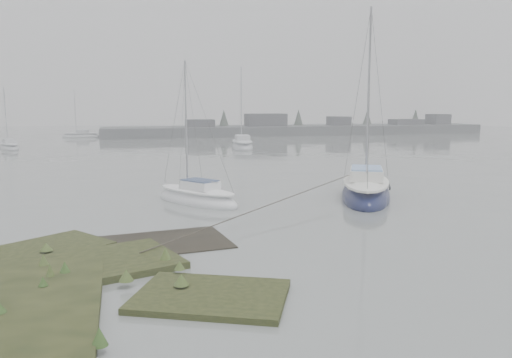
% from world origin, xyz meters
% --- Properties ---
extents(ground, '(160.00, 160.00, 0.00)m').
position_xyz_m(ground, '(0.00, 30.00, 0.00)').
color(ground, slate).
rests_on(ground, ground).
extents(far_shoreline, '(60.00, 8.00, 4.15)m').
position_xyz_m(far_shoreline, '(26.84, 61.90, 0.85)').
color(far_shoreline, '#4C4F51').
rests_on(far_shoreline, ground).
extents(sailboat_main, '(5.28, 7.38, 10.02)m').
position_xyz_m(sailboat_main, '(10.18, 10.31, 0.31)').
color(sailboat_main, '#101437').
rests_on(sailboat_main, ground).
extents(sailboat_white, '(4.21, 5.08, 7.09)m').
position_xyz_m(sailboat_white, '(1.97, 11.31, 0.22)').
color(sailboat_white, silver).
rests_on(sailboat_white, ground).
extents(sailboat_far_a, '(3.31, 5.13, 6.90)m').
position_xyz_m(sailboat_far_a, '(-12.53, 45.24, 0.21)').
color(sailboat_far_a, '#ACB1B6').
rests_on(sailboat_far_a, ground).
extents(sailboat_far_b, '(3.03, 6.79, 9.26)m').
position_xyz_m(sailboat_far_b, '(11.13, 39.68, 0.29)').
color(sailboat_far_b, '#ADB2B6').
rests_on(sailboat_far_b, ground).
extents(sailboat_far_c, '(5.16, 1.71, 7.27)m').
position_xyz_m(sailboat_far_c, '(-6.59, 63.32, 0.23)').
color(sailboat_far_c, '#A8ADB1').
rests_on(sailboat_far_c, ground).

